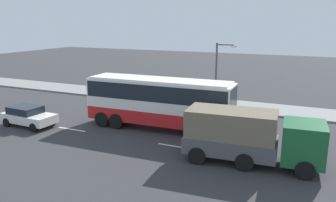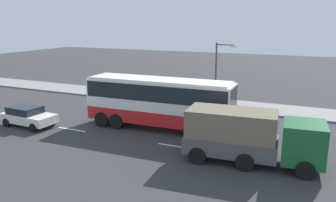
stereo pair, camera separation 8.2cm
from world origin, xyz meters
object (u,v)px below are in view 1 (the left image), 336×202
Objects in this scene: cargo_truck at (250,135)px; car_white_minivan at (28,116)px; street_lamp at (219,70)px; pedestrian_near_curb at (209,95)px; coach_bus at (159,98)px.

car_white_minivan is at bearing 175.58° from cargo_truck.
pedestrian_near_curb is at bearing 142.38° from street_lamp.
pedestrian_near_curb reaches higher than car_white_minivan.
pedestrian_near_curb is (-5.93, 11.31, -0.57)m from cargo_truck.
pedestrian_near_curb is (10.32, 11.35, 0.23)m from car_white_minivan.
car_white_minivan is 15.75m from street_lamp.
car_white_minivan is 0.73× the size of street_lamp.
pedestrian_near_curb is (1.17, 7.97, -1.25)m from coach_bus.
cargo_truck is 16.27m from car_white_minivan.
car_white_minivan is (-16.25, -0.05, -0.80)m from cargo_truck.
street_lamp reaches higher than coach_bus.
car_white_minivan is 15.35m from pedestrian_near_curb.
car_white_minivan is at bearing -137.27° from street_lamp.
coach_bus reaches higher than car_white_minivan.
street_lamp is (11.40, 10.53, 2.70)m from car_white_minivan.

